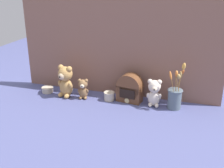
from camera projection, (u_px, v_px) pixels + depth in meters
ground_plane at (111, 101)px, 2.19m from camera, size 4.00×4.00×0.00m
backdrop_wall at (118, 48)px, 2.20m from camera, size 1.63×0.02×0.78m
teddy_bear_large at (65, 81)px, 2.24m from camera, size 0.15×0.13×0.26m
teddy_bear_medium at (154, 92)px, 2.08m from camera, size 0.12×0.11×0.21m
teddy_bear_small at (83, 88)px, 2.22m from camera, size 0.09×0.08×0.17m
flower_vase at (175, 96)px, 2.05m from camera, size 0.12×0.14×0.35m
vintage_radio at (130, 89)px, 2.16m from camera, size 0.20×0.12×0.22m
decorative_tin_tall at (109, 96)px, 2.20m from camera, size 0.08×0.08×0.07m
decorative_tin_short at (48, 90)px, 2.36m from camera, size 0.10×0.10×0.05m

